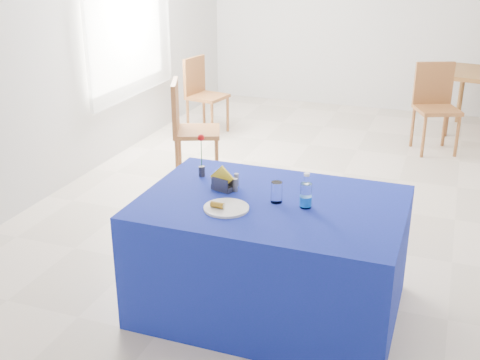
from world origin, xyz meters
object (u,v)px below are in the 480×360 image
at_px(plate, 226,208).
at_px(chair_win_b, 202,90).
at_px(water_bottle, 306,196).
at_px(chair_bg_left, 435,101).
at_px(blue_table, 271,256).
at_px(chair_win_a, 187,124).

xyz_separation_m(plate, chair_win_b, (-1.73, 3.61, -0.23)).
distance_m(plate, water_bottle, 0.48).
xyz_separation_m(water_bottle, chair_bg_left, (0.56, 3.71, -0.26)).
bearing_deg(chair_win_b, water_bottle, -137.14).
bearing_deg(chair_win_b, plate, -143.84).
bearing_deg(blue_table, water_bottle, -4.58).
bearing_deg(water_bottle, blue_table, 175.42).
relative_size(blue_table, chair_bg_left, 1.63).
height_order(blue_table, water_bottle, water_bottle).
height_order(plate, chair_bg_left, chair_bg_left).
distance_m(chair_win_a, chair_win_b, 1.59).
relative_size(chair_bg_left, chair_win_a, 0.99).
relative_size(plate, water_bottle, 1.26).
bearing_deg(chair_win_a, chair_bg_left, -73.06).
xyz_separation_m(water_bottle, chair_win_b, (-2.16, 3.42, -0.30)).
height_order(water_bottle, chair_win_b, water_bottle).
bearing_deg(water_bottle, chair_bg_left, 81.47).
xyz_separation_m(chair_win_a, chair_win_b, (-0.50, 1.50, -0.04)).
xyz_separation_m(plate, water_bottle, (0.43, 0.19, 0.06)).
height_order(plate, chair_win_b, chair_win_b).
distance_m(plate, chair_win_a, 2.44).
height_order(blue_table, chair_win_b, chair_win_b).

